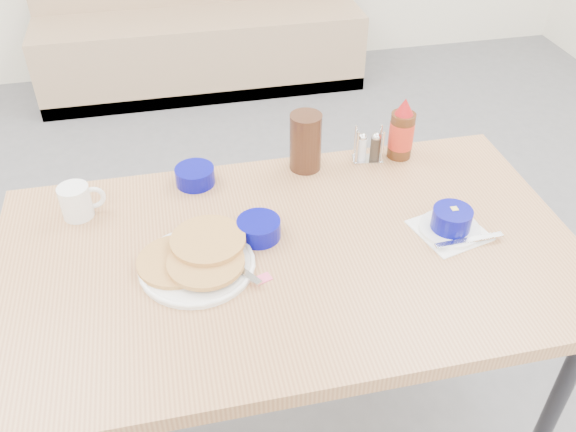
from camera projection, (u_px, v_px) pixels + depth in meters
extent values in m
cube|color=tan|center=(202.00, 51.00, 3.68)|extent=(1.90, 0.55, 0.45)
cube|color=#2D2D33|center=(205.00, 79.00, 3.80)|extent=(1.90, 0.55, 0.08)
cube|color=tan|center=(290.00, 256.00, 1.47)|extent=(1.40, 0.80, 0.04)
cylinder|color=#2D2D33|center=(551.00, 413.00, 1.57)|extent=(0.04, 0.04, 0.72)
cylinder|color=#2D2D33|center=(68.00, 309.00, 1.85)|extent=(0.04, 0.04, 0.72)
cylinder|color=#2D2D33|center=(448.00, 251.00, 2.06)|extent=(0.04, 0.04, 0.72)
cylinder|color=white|center=(197.00, 265.00, 1.41)|extent=(0.27, 0.27, 0.01)
cylinder|color=#D89751|center=(175.00, 261.00, 1.40)|extent=(0.18, 0.18, 0.01)
cylinder|color=#D89751|center=(206.00, 262.00, 1.38)|extent=(0.18, 0.18, 0.01)
cylinder|color=#D89751|center=(208.00, 240.00, 1.43)|extent=(0.18, 0.18, 0.01)
cube|color=silver|center=(242.00, 270.00, 1.38)|extent=(0.08, 0.11, 0.00)
cylinder|color=white|center=(76.00, 202.00, 1.54)|extent=(0.08, 0.08, 0.09)
cylinder|color=black|center=(72.00, 189.00, 1.51)|extent=(0.07, 0.07, 0.00)
torus|color=white|center=(93.00, 198.00, 1.55)|extent=(0.07, 0.02, 0.07)
cube|color=white|center=(449.00, 230.00, 1.52)|extent=(0.19, 0.19, 0.00)
cylinder|color=white|center=(450.00, 228.00, 1.51)|extent=(0.15, 0.15, 0.01)
cylinder|color=#05067F|center=(452.00, 219.00, 1.49)|extent=(0.10, 0.10, 0.05)
cylinder|color=white|center=(453.00, 212.00, 1.48)|extent=(0.09, 0.09, 0.01)
cube|color=#F4DB60|center=(454.00, 209.00, 1.48)|extent=(0.02, 0.02, 0.01)
cube|color=silver|center=(469.00, 240.00, 1.47)|extent=(0.18, 0.02, 0.00)
cylinder|color=#05067F|center=(195.00, 176.00, 1.66)|extent=(0.11, 0.11, 0.05)
cylinder|color=#05067F|center=(259.00, 229.00, 1.49)|extent=(0.11, 0.11, 0.05)
cylinder|color=#381E12|center=(306.00, 142.00, 1.69)|extent=(0.10, 0.10, 0.17)
cube|color=silver|center=(367.00, 159.00, 1.77)|extent=(0.09, 0.06, 0.00)
cylinder|color=silver|center=(357.00, 148.00, 1.72)|extent=(0.01, 0.01, 0.10)
cylinder|color=silver|center=(383.00, 147.00, 1.73)|extent=(0.01, 0.01, 0.10)
cylinder|color=silver|center=(355.00, 141.00, 1.75)|extent=(0.01, 0.01, 0.10)
cylinder|color=silver|center=(380.00, 140.00, 1.75)|extent=(0.01, 0.01, 0.10)
cylinder|color=silver|center=(361.00, 149.00, 1.75)|extent=(0.03, 0.03, 0.07)
cylinder|color=#3F3326|center=(375.00, 148.00, 1.75)|extent=(0.03, 0.03, 0.07)
cylinder|color=#47230F|center=(401.00, 135.00, 1.74)|extent=(0.07, 0.07, 0.14)
cylinder|color=red|center=(401.00, 134.00, 1.74)|extent=(0.07, 0.07, 0.08)
cone|color=#AB1013|center=(405.00, 106.00, 1.69)|extent=(0.05, 0.05, 0.05)
cube|color=#FB5381|center=(262.00, 279.00, 1.38)|extent=(0.05, 0.04, 0.00)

